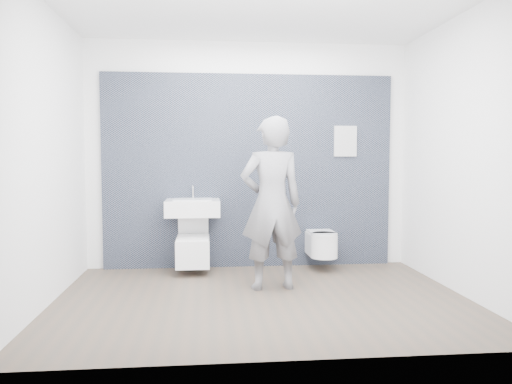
{
  "coord_description": "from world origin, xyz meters",
  "views": [
    {
      "loc": [
        -0.53,
        -4.74,
        1.38
      ],
      "look_at": [
        0.0,
        0.6,
        1.0
      ],
      "focal_mm": 35.0,
      "sensor_mm": 36.0,
      "label": 1
    }
  ],
  "objects": [
    {
      "name": "toilet_rounded",
      "position": [
        0.87,
        1.16,
        0.32
      ],
      "size": [
        0.32,
        0.55,
        0.3
      ],
      "color": "white",
      "rests_on": "ground"
    },
    {
      "name": "room_shell",
      "position": [
        0.0,
        0.0,
        1.74
      ],
      "size": [
        4.0,
        4.0,
        4.0
      ],
      "color": "white",
      "rests_on": "ground"
    },
    {
      "name": "washbasin",
      "position": [
        -0.7,
        1.2,
        0.78
      ],
      "size": [
        0.64,
        0.48,
        0.48
      ],
      "color": "white",
      "rests_on": "ground"
    },
    {
      "name": "ground",
      "position": [
        0.0,
        0.0,
        0.0
      ],
      "size": [
        4.0,
        4.0,
        0.0
      ],
      "primitive_type": "plane",
      "color": "#4E4034",
      "rests_on": "ground"
    },
    {
      "name": "visitor",
      "position": [
        0.14,
        0.36,
        0.9
      ],
      "size": [
        0.7,
        0.5,
        1.79
      ],
      "primitive_type": "imported",
      "rotation": [
        0.0,
        0.0,
        3.25
      ],
      "color": "gray",
      "rests_on": "ground"
    },
    {
      "name": "toilet_square",
      "position": [
        -0.7,
        1.16,
        0.29
      ],
      "size": [
        0.39,
        0.56,
        0.74
      ],
      "color": "white",
      "rests_on": "ground"
    },
    {
      "name": "tile_wall",
      "position": [
        0.0,
        1.47,
        0.0
      ],
      "size": [
        3.6,
        0.06,
        2.4
      ],
      "primitive_type": "cube",
      "color": "black",
      "rests_on": "ground"
    },
    {
      "name": "info_placard",
      "position": [
        1.21,
        1.43,
        0.0
      ],
      "size": [
        0.29,
        0.03,
        0.38
      ],
      "primitive_type": "cube",
      "color": "white",
      "rests_on": "ground"
    }
  ]
}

